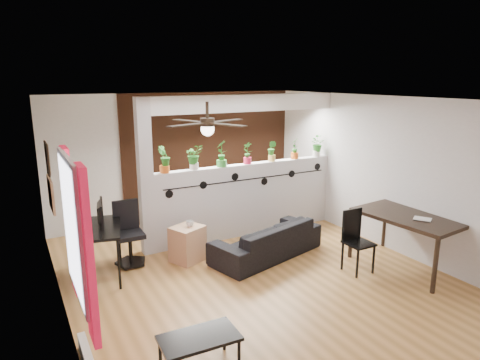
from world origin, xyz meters
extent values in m
cube|color=olive|center=(0.00, 0.00, -0.05)|extent=(6.30, 7.10, 0.10)
cube|color=#B7B7BA|center=(0.00, 3.02, 1.30)|extent=(6.30, 0.04, 2.90)
cube|color=#B7B7BA|center=(0.00, -3.02, 1.30)|extent=(6.30, 0.04, 2.90)
cube|color=#B7B7BA|center=(-2.62, 0.00, 1.30)|extent=(0.04, 7.10, 2.90)
cube|color=#B7B7BA|center=(2.62, 0.00, 1.30)|extent=(0.04, 7.10, 2.90)
cube|color=white|center=(0.00, 0.00, 2.65)|extent=(6.30, 7.10, 0.10)
cube|color=#BCBCC1|center=(0.80, 1.50, 0.68)|extent=(3.60, 0.18, 1.35)
cube|color=white|center=(0.80, 1.50, 2.45)|extent=(3.60, 0.18, 0.30)
cube|color=#BCBCC1|center=(-1.11, 1.50, 1.30)|extent=(0.22, 0.20, 2.60)
cube|color=#974C2B|center=(0.80, 2.97, 1.30)|extent=(3.90, 0.05, 2.60)
cube|color=black|center=(0.80, 1.40, 1.08)|extent=(3.31, 0.01, 0.02)
cylinder|color=black|center=(-0.75, 1.40, 1.00)|extent=(0.14, 0.01, 0.14)
cylinder|color=black|center=(-0.13, 1.40, 1.08)|extent=(0.14, 0.01, 0.14)
cylinder|color=black|center=(0.49, 1.40, 1.16)|extent=(0.14, 0.01, 0.14)
cylinder|color=black|center=(1.11, 1.40, 1.00)|extent=(0.14, 0.01, 0.14)
cylinder|color=black|center=(1.73, 1.40, 1.08)|extent=(0.14, 0.01, 0.14)
cylinder|color=black|center=(2.35, 1.40, 1.16)|extent=(0.14, 0.01, 0.14)
cube|color=white|center=(-2.58, -1.20, 1.55)|extent=(0.02, 0.95, 1.25)
cube|color=white|center=(-2.57, -1.20, 1.55)|extent=(0.04, 1.05, 1.35)
cube|color=red|center=(-2.53, -1.70, 1.45)|extent=(0.06, 0.30, 1.55)
cube|color=red|center=(-2.53, -0.70, 1.45)|extent=(0.06, 0.30, 1.55)
cube|color=#9E6F4C|center=(-2.58, 0.95, 1.35)|extent=(0.03, 0.60, 0.45)
cube|color=#8C7259|center=(-2.58, 0.90, 1.85)|extent=(0.03, 0.30, 0.40)
cube|color=black|center=(-2.58, 0.90, 1.85)|extent=(0.02, 0.34, 0.44)
cylinder|color=black|center=(-0.80, -0.30, 2.50)|extent=(0.04, 0.04, 0.20)
cylinder|color=black|center=(-0.80, -0.30, 2.35)|extent=(0.18, 0.18, 0.10)
sphere|color=white|center=(-0.80, -0.30, 2.26)|extent=(0.17, 0.17, 0.17)
cube|color=black|center=(-0.48, -0.18, 2.34)|extent=(0.55, 0.29, 0.01)
cube|color=black|center=(-0.92, 0.02, 2.34)|extent=(0.29, 0.55, 0.01)
cube|color=black|center=(-1.12, -0.42, 2.34)|extent=(0.55, 0.29, 0.01)
cube|color=black|center=(-0.68, -0.62, 2.34)|extent=(0.29, 0.55, 0.01)
cylinder|color=#CA5817|center=(-0.78, 1.50, 1.41)|extent=(0.16, 0.16, 0.12)
imported|color=#18561A|center=(-0.78, 1.50, 1.63)|extent=(0.24, 0.20, 0.35)
cylinder|color=white|center=(-0.25, 1.50, 1.41)|extent=(0.15, 0.15, 0.12)
imported|color=#18561A|center=(-0.25, 1.50, 1.61)|extent=(0.22, 0.18, 0.33)
cylinder|color=#2E8030|center=(0.27, 1.50, 1.41)|extent=(0.18, 0.18, 0.12)
imported|color=#18561A|center=(0.27, 1.50, 1.64)|extent=(0.33, 0.32, 0.39)
cylinder|color=#D12147|center=(0.80, 1.50, 1.41)|extent=(0.14, 0.14, 0.12)
imported|color=#18561A|center=(0.80, 1.50, 1.60)|extent=(0.21, 0.17, 0.31)
cylinder|color=gold|center=(1.33, 1.50, 1.41)|extent=(0.14, 0.14, 0.12)
imported|color=#18561A|center=(1.33, 1.50, 1.60)|extent=(0.24, 0.25, 0.29)
cylinder|color=#CE5818|center=(1.85, 1.50, 1.41)|extent=(0.15, 0.15, 0.12)
imported|color=#18561A|center=(1.85, 1.50, 1.61)|extent=(0.27, 0.27, 0.32)
cylinder|color=silver|center=(2.38, 1.50, 1.41)|extent=(0.15, 0.15, 0.12)
imported|color=#18561A|center=(2.38, 1.50, 1.61)|extent=(0.18, 0.22, 0.31)
imported|color=black|center=(0.56, 0.43, 0.27)|extent=(2.00, 1.19, 0.55)
cube|color=tan|center=(-0.66, 0.88, 0.29)|extent=(0.60, 0.57, 0.58)
imported|color=gray|center=(-0.61, 0.88, 0.62)|extent=(0.12, 0.12, 0.10)
cube|color=black|center=(-1.97, 0.97, 0.75)|extent=(0.79, 1.17, 0.04)
cylinder|color=black|center=(-2.31, 0.55, 0.37)|extent=(0.04, 0.04, 0.73)
cylinder|color=black|center=(-1.85, 0.44, 0.37)|extent=(0.04, 0.04, 0.73)
cylinder|color=black|center=(-2.09, 1.51, 0.37)|extent=(0.04, 0.04, 0.73)
cylinder|color=black|center=(-1.62, 1.40, 0.37)|extent=(0.04, 0.04, 0.73)
imported|color=black|center=(-1.97, 1.12, 0.87)|extent=(0.34, 0.12, 0.19)
cylinder|color=black|center=(-1.51, 1.16, 0.04)|extent=(0.52, 0.52, 0.04)
cylinder|color=black|center=(-1.51, 1.16, 0.26)|extent=(0.06, 0.06, 0.44)
cube|color=black|center=(-1.51, 1.16, 0.50)|extent=(0.43, 0.43, 0.07)
cube|color=black|center=(-1.50, 1.35, 0.78)|extent=(0.40, 0.07, 0.48)
cube|color=black|center=(2.25, -0.96, 0.82)|extent=(1.10, 1.64, 0.06)
cylinder|color=black|center=(1.90, -1.74, 0.40)|extent=(0.07, 0.07, 0.79)
cylinder|color=black|center=(2.76, -1.65, 0.40)|extent=(0.07, 0.07, 0.79)
cylinder|color=black|center=(1.74, -0.27, 0.40)|extent=(0.07, 0.07, 0.79)
cylinder|color=black|center=(2.60, -0.18, 0.40)|extent=(0.07, 0.07, 0.79)
imported|color=gray|center=(2.15, -1.26, 0.86)|extent=(0.28, 0.30, 0.02)
cube|color=black|center=(1.47, -0.73, 0.46)|extent=(0.39, 0.39, 0.03)
cube|color=black|center=(1.47, -0.56, 0.71)|extent=(0.36, 0.03, 0.49)
cube|color=black|center=(1.30, -0.90, 0.23)|extent=(0.03, 0.03, 0.46)
cube|color=black|center=(1.63, -0.90, 0.23)|extent=(0.03, 0.03, 0.46)
cube|color=black|center=(1.31, -0.57, 0.47)|extent=(0.03, 0.03, 0.93)
cube|color=black|center=(1.63, -0.57, 0.47)|extent=(0.03, 0.03, 0.93)
cube|color=black|center=(-1.54, -1.66, 0.35)|extent=(0.81, 0.47, 0.04)
cylinder|color=black|center=(-1.19, -1.85, 0.17)|extent=(0.04, 0.04, 0.33)
cylinder|color=black|center=(-1.89, -1.47, 0.17)|extent=(0.04, 0.04, 0.33)
cylinder|color=black|center=(-1.18, -1.49, 0.17)|extent=(0.04, 0.04, 0.33)
camera|label=1|loc=(-3.00, -5.18, 2.89)|focal=32.00mm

